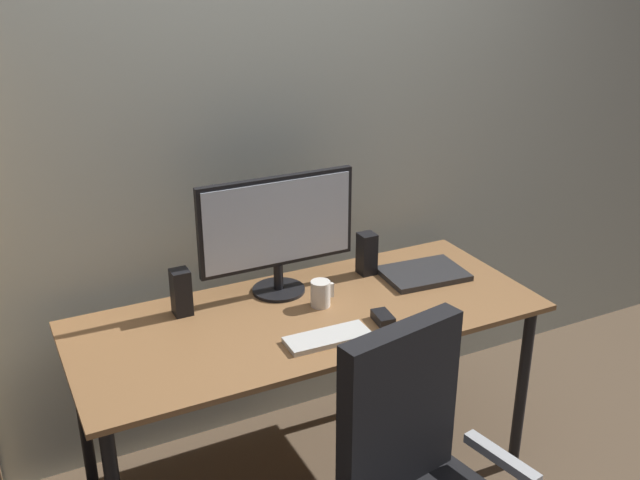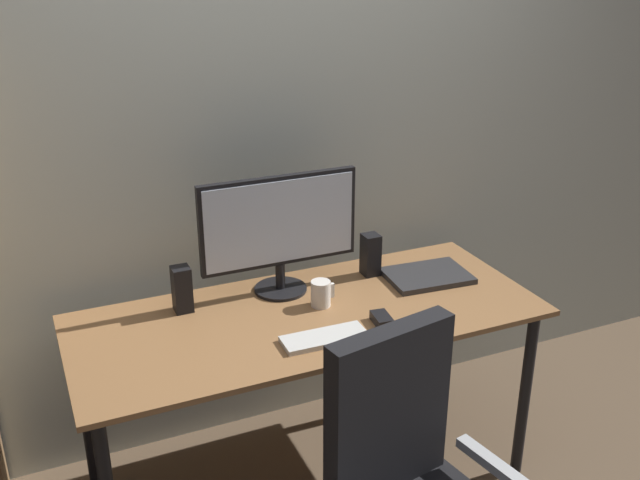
{
  "view_description": "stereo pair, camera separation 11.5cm",
  "coord_description": "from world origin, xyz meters",
  "views": [
    {
      "loc": [
        -1.0,
        -2.08,
        1.99
      ],
      "look_at": [
        0.05,
        0.02,
        1.01
      ],
      "focal_mm": 40.95,
      "sensor_mm": 36.0,
      "label": 1
    },
    {
      "loc": [
        -0.89,
        -2.13,
        1.99
      ],
      "look_at": [
        0.05,
        0.02,
        1.01
      ],
      "focal_mm": 40.95,
      "sensor_mm": 36.0,
      "label": 2
    }
  ],
  "objects": [
    {
      "name": "ground_plane",
      "position": [
        0.0,
        0.0,
        0.0
      ],
      "size": [
        12.0,
        12.0,
        0.0
      ],
      "primitive_type": "plane",
      "color": "brown"
    },
    {
      "name": "back_wall",
      "position": [
        0.0,
        0.52,
        1.3
      ],
      "size": [
        6.4,
        0.1,
        2.6
      ],
      "primitive_type": "cube",
      "color": "beige",
      "rests_on": "ground"
    },
    {
      "name": "desk",
      "position": [
        0.0,
        0.0,
        0.66
      ],
      "size": [
        1.68,
        0.7,
        0.74
      ],
      "color": "olive",
      "rests_on": "ground"
    },
    {
      "name": "monitor",
      "position": [
        -0.02,
        0.21,
        1.0
      ],
      "size": [
        0.6,
        0.2,
        0.46
      ],
      "color": "black",
      "rests_on": "desk"
    },
    {
      "name": "keyboard",
      "position": [
        -0.02,
        -0.2,
        0.75
      ],
      "size": [
        0.29,
        0.12,
        0.02
      ],
      "primitive_type": "cube",
      "rotation": [
        0.0,
        0.0,
        -0.03
      ],
      "color": "silver",
      "rests_on": "desk"
    },
    {
      "name": "mouse",
      "position": [
        0.21,
        -0.17,
        0.76
      ],
      "size": [
        0.07,
        0.1,
        0.03
      ],
      "primitive_type": "cube",
      "rotation": [
        0.0,
        0.0,
        -0.12
      ],
      "color": "black",
      "rests_on": "desk"
    },
    {
      "name": "coffee_mug",
      "position": [
        0.07,
        0.04,
        0.79
      ],
      "size": [
        0.09,
        0.07,
        0.1
      ],
      "color": "white",
      "rests_on": "desk"
    },
    {
      "name": "laptop",
      "position": [
        0.54,
        0.08,
        0.75
      ],
      "size": [
        0.34,
        0.25,
        0.02
      ],
      "primitive_type": "cube",
      "rotation": [
        0.0,
        0.0,
        -0.08
      ],
      "color": "#2D2D30",
      "rests_on": "desk"
    },
    {
      "name": "speaker_left",
      "position": [
        -0.4,
        0.2,
        0.82
      ],
      "size": [
        0.06,
        0.07,
        0.17
      ],
      "primitive_type": "cube",
      "color": "black",
      "rests_on": "desk"
    },
    {
      "name": "speaker_right",
      "position": [
        0.35,
        0.2,
        0.82
      ],
      "size": [
        0.06,
        0.07,
        0.17
      ],
      "primitive_type": "cube",
      "color": "black",
      "rests_on": "desk"
    }
  ]
}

